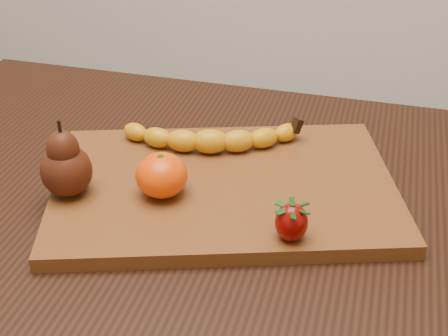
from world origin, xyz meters
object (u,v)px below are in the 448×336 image
(pear, at_px, (64,158))
(mandarin, at_px, (162,175))
(cutting_board, at_px, (224,187))
(table, at_px, (188,247))

(pear, xyz_separation_m, mandarin, (0.12, 0.03, -0.02))
(cutting_board, bearing_deg, mandarin, -161.83)
(table, xyz_separation_m, pear, (-0.13, -0.07, 0.17))
(table, distance_m, mandarin, 0.15)
(cutting_board, relative_size, pear, 4.41)
(cutting_board, bearing_deg, pear, -175.32)
(table, bearing_deg, cutting_board, 9.50)
(table, height_order, mandarin, mandarin)
(pear, height_order, mandarin, pear)
(pear, relative_size, mandarin, 1.54)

